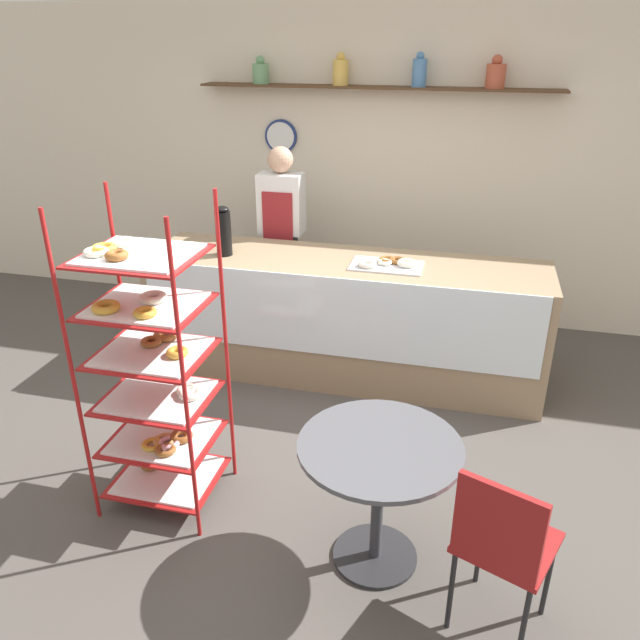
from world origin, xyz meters
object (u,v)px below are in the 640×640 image
Objects in this scene: cafe_chair at (502,541)px; donut_tray_counter at (388,264)px; person_worker at (282,236)px; cafe_table at (379,473)px; pastry_rack at (154,371)px; coffee_carafe at (223,231)px.

donut_tray_counter is at bearing -47.28° from cafe_chair.
person_worker is 2.08× the size of cafe_table.
cafe_chair is at bearing -15.68° from pastry_rack.
person_worker is (0.03, 2.21, 0.08)m from pastry_rack.
person_worker is 4.40× the size of coffee_carafe.
person_worker is 3.27m from cafe_chair.
donut_tray_counter is (-0.80, 2.11, 0.41)m from cafe_chair.
person_worker is 3.20× the size of donut_tray_counter.
donut_tray_counter is at bearing 57.85° from pastry_rack.
pastry_rack reaches higher than donut_tray_counter.
cafe_chair is at bearing -56.85° from person_worker.
person_worker is 1.15m from donut_tray_counter.
pastry_rack is at bearing 171.41° from cafe_table.
donut_tray_counter is at bearing 97.42° from cafe_table.
person_worker is at bearing 148.13° from donut_tray_counter.
pastry_rack is 1.90m from cafe_chair.
pastry_rack is at bearing -82.07° from coffee_carafe.
coffee_carafe is at bearing 97.93° from pastry_rack.
coffee_carafe is (-0.25, -0.65, 0.21)m from person_worker.
person_worker is at bearing -34.82° from cafe_chair.
cafe_table is 2.12× the size of coffee_carafe.
donut_tray_counter is (0.98, -0.61, 0.05)m from person_worker.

